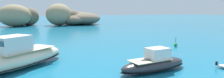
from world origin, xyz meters
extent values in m
ellipsoid|color=#756651|center=(14.74, 74.75, 2.28)|extent=(12.70, 9.68, 4.56)
ellipsoid|color=#9E8966|center=(3.02, 66.59, 3.99)|extent=(12.78, 13.59, 7.99)
ellipsoid|color=#756651|center=(10.14, 69.99, 2.51)|extent=(14.60, 15.83, 5.01)
ellipsoid|color=#756651|center=(12.79, 67.15, 2.35)|extent=(18.29, 18.42, 4.69)
ellipsoid|color=#756651|center=(7.88, 67.34, 2.88)|extent=(9.38, 9.22, 5.76)
ellipsoid|color=#756651|center=(7.88, 67.42, 2.00)|extent=(15.11, 16.90, 4.00)
ellipsoid|color=#9E8966|center=(-11.83, 67.82, 3.77)|extent=(13.45, 11.99, 7.54)
ellipsoid|color=#9E8966|center=(-7.70, 72.49, 2.42)|extent=(9.63, 8.70, 4.84)
ellipsoid|color=#756651|center=(-9.63, 73.51, 2.65)|extent=(6.52, 6.72, 5.30)
ellipsoid|color=#756651|center=(-7.07, 71.13, 3.25)|extent=(8.11, 7.48, 6.49)
ellipsoid|color=#84755B|center=(-10.69, 72.49, 1.78)|extent=(7.32, 6.14, 3.56)
ellipsoid|color=#2D2D33|center=(1.18, 5.17, 0.61)|extent=(7.30, 2.81, 1.21)
ellipsoid|color=black|center=(1.18, 5.17, 0.33)|extent=(7.44, 2.87, 0.15)
cube|color=#C6B793|center=(0.65, 5.11, 1.12)|extent=(4.07, 2.18, 0.06)
cube|color=silver|center=(1.53, 5.20, 1.65)|extent=(2.13, 1.68, 1.00)
cube|color=#2D4756|center=(2.55, 5.30, 1.75)|extent=(0.37, 1.41, 0.53)
cylinder|color=silver|center=(3.94, 5.43, 1.30)|extent=(0.18, 1.49, 0.04)
ellipsoid|color=beige|center=(-10.30, 11.33, 0.91)|extent=(10.45, 9.17, 1.83)
ellipsoid|color=black|center=(-10.30, 11.33, 0.50)|extent=(10.66, 9.35, 0.22)
cube|color=#C6B793|center=(-9.67, 11.83, 1.69)|extent=(6.34, 5.80, 0.06)
cube|color=silver|center=(-10.72, 11.00, 2.47)|extent=(3.76, 3.63, 1.50)
cube|color=black|center=(7.54, 3.64, 0.40)|extent=(0.27, 0.27, 0.36)
sphere|color=green|center=(11.79, 14.28, 0.28)|extent=(0.56, 0.56, 0.56)
cylinder|color=black|center=(11.79, 14.28, 0.78)|extent=(0.06, 0.06, 1.00)
cone|color=green|center=(11.79, 14.28, 1.38)|extent=(0.20, 0.20, 0.20)
camera|label=1|loc=(-9.81, -9.81, 5.60)|focal=32.44mm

